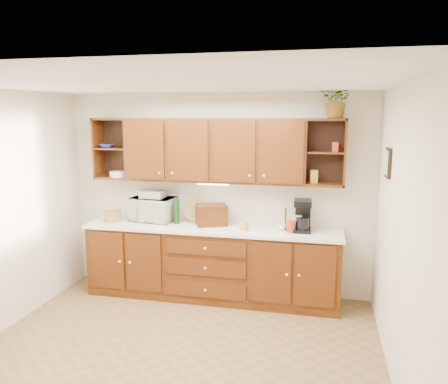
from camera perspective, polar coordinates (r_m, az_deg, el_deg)
The scene contains 25 objects.
floor at distance 4.59m, azimuth -6.31°, elevation -20.45°, with size 4.00×4.00×0.00m, color brown.
ceiling at distance 3.97m, azimuth -7.04°, elevation 13.92°, with size 4.00×4.00×0.00m, color white.
back_wall at distance 5.74m, azimuth -0.90°, elevation -0.29°, with size 4.00×4.00×0.00m, color beige.
right_wall at distance 3.93m, azimuth 22.21°, elevation -5.83°, with size 3.50×3.50×0.00m, color beige.
base_cabinets at distance 5.67m, azimuth -1.60°, elevation -9.30°, with size 3.20×0.60×0.90m, color #331305.
countertop at distance 5.52m, azimuth -1.65°, elevation -4.73°, with size 3.24×0.64×0.04m, color white.
upper_cabinets at distance 5.50m, azimuth -1.22°, elevation 5.50°, with size 3.20×0.33×0.80m.
undercabinet_light at distance 5.50m, azimuth -1.43°, elevation 1.07°, with size 0.40×0.05×0.03m, color white.
framed_picture at distance 4.71m, azimuth 20.64°, elevation 3.59°, with size 0.03×0.24×0.30m, color black.
wicker_basket at distance 5.97m, azimuth -14.34°, elevation -3.07°, with size 0.23×0.23×0.13m, color olive.
microwave at distance 5.86m, azimuth -9.23°, elevation -2.22°, with size 0.57×0.38×0.31m, color silver.
towel_stack at distance 5.82m, azimuth -9.28°, elevation -0.28°, with size 0.30×0.22×0.09m, color #D5C164.
wine_bottle at distance 5.66m, azimuth -6.24°, elevation -2.50°, with size 0.08×0.08×0.33m, color black.
woven_tray at distance 5.77m, azimuth -3.66°, elevation -3.81°, with size 0.32×0.32×0.02m, color olive.
bread_box at distance 5.56m, azimuth -1.64°, elevation -3.02°, with size 0.38×0.24×0.27m, color #331305.
mug_tree at distance 5.45m, azimuth 8.03°, elevation -4.38°, with size 0.21×0.22×0.26m.
canister_red at distance 5.30m, azimuth 8.77°, elevation -4.50°, with size 0.11×0.11×0.14m, color #A22517.
canister_white at distance 5.40m, azimuth 9.70°, elevation -4.00°, with size 0.08×0.08×0.18m, color white.
canister_yellow at distance 5.32m, azimuth 2.69°, elevation -4.45°, with size 0.10×0.10×0.11m, color gold.
coffee_maker at distance 5.36m, azimuth 10.21°, elevation -3.09°, with size 0.22×0.28×0.39m.
bowl_stack at distance 5.98m, azimuth -15.11°, elevation 5.82°, with size 0.19×0.19×0.05m, color #2A2B9A.
plate_stack at distance 5.97m, azimuth -13.66°, elevation 2.31°, with size 0.22×0.22×0.07m, color white.
pantry_box_yellow at distance 5.36m, azimuth 11.64°, elevation 2.01°, with size 0.09×0.07×0.16m, color gold.
pantry_box_red at distance 5.32m, azimuth 14.42°, elevation 5.72°, with size 0.07×0.06×0.11m, color #A22517.
potted_plant at distance 5.28m, azimuth 14.60°, elevation 11.56°, with size 0.37×0.32×0.41m, color #999999.
Camera 1 is at (1.32, -3.74, 2.32)m, focal length 35.00 mm.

